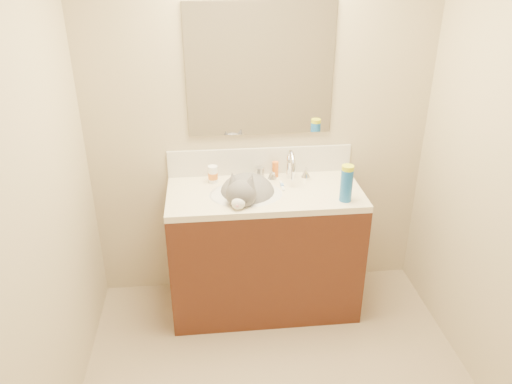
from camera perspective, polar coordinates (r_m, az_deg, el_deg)
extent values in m
cube|color=tan|center=(3.18, 0.46, 8.65)|extent=(2.20, 0.04, 2.50)
cube|color=tan|center=(2.14, -25.97, -3.34)|extent=(0.04, 2.50, 2.50)
cube|color=#431E12|center=(3.29, 0.95, -6.92)|extent=(1.20, 0.55, 0.82)
cube|color=beige|center=(3.08, 1.01, -0.20)|extent=(1.20, 0.55, 0.04)
ellipsoid|color=silver|center=(3.06, -1.16, -1.40)|extent=(0.45, 0.36, 0.14)
cylinder|color=silver|center=(3.23, 3.81, 2.55)|extent=(0.04, 0.04, 0.11)
torus|color=silver|center=(3.16, 4.02, 3.03)|extent=(0.03, 0.20, 0.20)
cylinder|color=silver|center=(3.09, 4.26, 1.90)|extent=(0.03, 0.03, 0.06)
cone|color=silver|center=(3.23, 1.87, 2.07)|extent=(0.06, 0.06, 0.06)
cone|color=silver|center=(3.26, 5.70, 2.23)|extent=(0.06, 0.06, 0.06)
ellipsoid|color=#555255|center=(3.09, -0.97, -0.32)|extent=(0.44, 0.47, 0.25)
ellipsoid|color=#555255|center=(2.89, -1.71, -0.26)|extent=(0.22, 0.21, 0.17)
ellipsoid|color=#555255|center=(2.97, -1.38, -0.13)|extent=(0.16, 0.16, 0.16)
cone|color=#555255|center=(2.89, -2.66, 1.49)|extent=(0.10, 0.11, 0.11)
cone|color=#555255|center=(2.87, -0.60, 1.32)|extent=(0.10, 0.10, 0.11)
ellipsoid|color=white|center=(2.84, -2.03, -1.31)|extent=(0.09, 0.08, 0.07)
ellipsoid|color=white|center=(2.97, -1.50, -1.34)|extent=(0.15, 0.12, 0.15)
sphere|color=pink|center=(2.81, -2.16, -1.58)|extent=(0.02, 0.02, 0.02)
cylinder|color=#555255|center=(3.08, 1.88, -1.99)|extent=(0.06, 0.27, 0.05)
cube|color=silver|center=(3.27, 0.47, 3.57)|extent=(1.20, 0.02, 0.18)
cube|color=white|center=(3.09, 0.51, 13.71)|extent=(0.90, 0.02, 0.80)
cylinder|color=white|center=(3.17, -4.94, 2.03)|extent=(0.06, 0.06, 0.11)
cylinder|color=orange|center=(3.18, -4.94, 1.88)|extent=(0.07, 0.07, 0.04)
cylinder|color=#B7B7BC|center=(3.25, 0.43, 2.32)|extent=(0.07, 0.07, 0.06)
cylinder|color=orange|center=(3.24, 2.22, 2.62)|extent=(0.05, 0.05, 0.10)
cube|color=white|center=(3.13, 3.00, 0.72)|extent=(0.02, 0.14, 0.01)
cube|color=#6B97E4|center=(3.13, 3.00, 0.78)|extent=(0.02, 0.03, 0.02)
cylinder|color=#195DB3|center=(2.96, 10.28, 0.75)|extent=(0.09, 0.09, 0.20)
cylinder|color=#CCD516|center=(2.92, 10.44, 2.58)|extent=(0.08, 0.08, 0.04)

